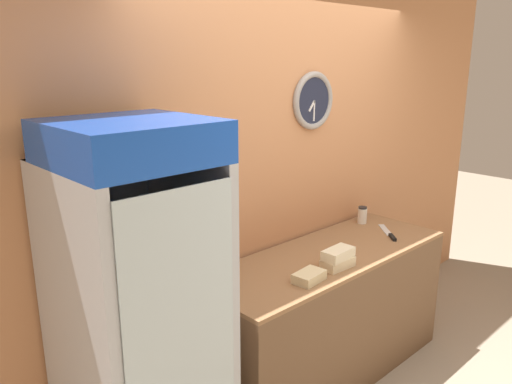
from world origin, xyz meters
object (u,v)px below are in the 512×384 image
(napkin_dispenser, at_px, (199,270))
(condiment_jar, at_px, (362,215))
(sandwich_stack_middle, at_px, (338,254))
(beverage_cooler, at_px, (133,305))
(sandwich_stack_bottom, at_px, (338,263))
(chefs_knife, at_px, (390,234))
(sandwich_flat_left, at_px, (309,277))

(napkin_dispenser, bearing_deg, condiment_jar, -1.70)
(sandwich_stack_middle, relative_size, napkin_dispenser, 1.81)
(sandwich_stack_middle, relative_size, condiment_jar, 1.66)
(beverage_cooler, relative_size, sandwich_stack_bottom, 8.69)
(sandwich_stack_bottom, xyz_separation_m, sandwich_stack_middle, (0.00, 0.00, 0.06))
(sandwich_stack_bottom, bearing_deg, chefs_knife, 7.69)
(beverage_cooler, bearing_deg, chefs_knife, -3.00)
(sandwich_flat_left, height_order, chefs_knife, sandwich_flat_left)
(sandwich_stack_middle, bearing_deg, beverage_cooler, 170.87)
(sandwich_stack_bottom, distance_m, condiment_jar, 0.92)
(sandwich_stack_middle, distance_m, sandwich_flat_left, 0.28)
(sandwich_flat_left, bearing_deg, napkin_dispenser, 134.42)
(napkin_dispenser, bearing_deg, sandwich_stack_bottom, -31.90)
(beverage_cooler, height_order, napkin_dispenser, beverage_cooler)
(chefs_knife, bearing_deg, napkin_dispenser, 166.59)
(sandwich_stack_bottom, relative_size, chefs_knife, 0.74)
(chefs_knife, bearing_deg, sandwich_stack_bottom, -172.31)
(beverage_cooler, distance_m, napkin_dispenser, 0.62)
(chefs_knife, bearing_deg, sandwich_stack_middle, -172.31)
(beverage_cooler, xyz_separation_m, sandwich_flat_left, (1.01, -0.21, -0.10))
(sandwich_stack_middle, height_order, chefs_knife, sandwich_stack_middle)
(sandwich_stack_middle, height_order, napkin_dispenser, sandwich_stack_middle)
(chefs_knife, xyz_separation_m, condiment_jar, (0.09, 0.30, 0.06))
(sandwich_stack_bottom, xyz_separation_m, sandwich_flat_left, (-0.27, -0.01, -0.00))
(sandwich_flat_left, distance_m, condiment_jar, 1.18)
(beverage_cooler, height_order, chefs_knife, beverage_cooler)
(sandwich_flat_left, bearing_deg, sandwich_stack_bottom, 1.37)
(sandwich_stack_middle, distance_m, condiment_jar, 0.92)
(sandwich_stack_middle, bearing_deg, sandwich_stack_bottom, 0.00)
(sandwich_stack_bottom, bearing_deg, sandwich_flat_left, -178.63)
(chefs_knife, xyz_separation_m, napkin_dispenser, (-1.46, 0.35, 0.05))
(beverage_cooler, relative_size, sandwich_stack_middle, 8.70)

